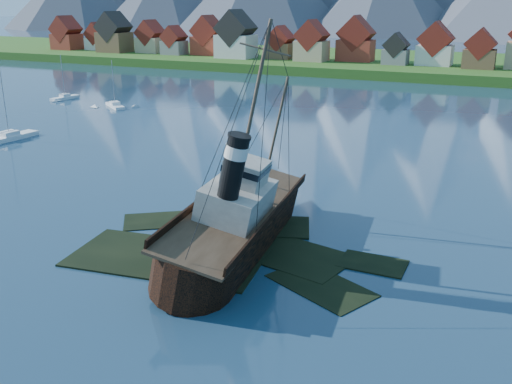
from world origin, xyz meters
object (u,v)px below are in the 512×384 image
at_px(tugboat_wreck, 238,216).
at_px(sailboat_b, 65,98).
at_px(sailboat_c, 115,106).
at_px(sailboat_a, 9,138).

xyz_separation_m(tugboat_wreck, sailboat_b, (-78.05, 60.45, -2.69)).
bearing_deg(tugboat_wreck, sailboat_b, 135.33).
xyz_separation_m(tugboat_wreck, sailboat_c, (-59.80, 56.70, -2.70)).
height_order(tugboat_wreck, sailboat_c, tugboat_wreck).
height_order(sailboat_a, sailboat_c, sailboat_a).
bearing_deg(sailboat_a, sailboat_c, 100.28).
bearing_deg(sailboat_b, tugboat_wreck, -32.41).
bearing_deg(sailboat_a, tugboat_wreck, -18.05).
bearing_deg(sailboat_a, sailboat_b, 124.50).
relative_size(tugboat_wreck, sailboat_c, 2.70).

